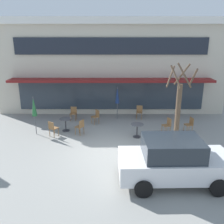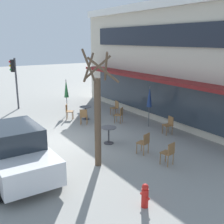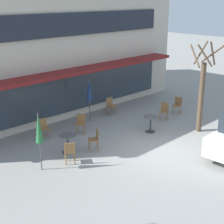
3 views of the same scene
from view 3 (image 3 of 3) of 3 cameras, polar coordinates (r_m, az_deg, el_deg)
ground_plane at (r=14.16m, az=8.30°, el=-6.78°), size 80.00×80.00×0.00m
building_facade at (r=20.56m, az=-14.13°, el=10.49°), size 16.12×9.10×6.60m
cafe_table_near_wall at (r=16.04m, az=6.44°, el=-1.59°), size 0.70×0.70×0.76m
cafe_table_streetside at (r=13.99m, az=-7.38°, el=-4.74°), size 0.70×0.70×0.76m
patio_umbrella_green_folded at (r=12.37m, az=-12.08°, el=-2.66°), size 0.28×0.28×2.20m
patio_umbrella_cream_folded at (r=17.09m, az=-3.82°, el=3.69°), size 0.28×0.28×2.20m
cafe_chair_0 at (r=15.89m, az=-5.23°, el=-1.70°), size 0.56×0.56×0.89m
cafe_chair_1 at (r=18.40m, az=-0.26°, el=1.25°), size 0.46×0.46×0.89m
cafe_chair_2 at (r=15.58m, az=-11.28°, el=-2.43°), size 0.43×0.43×0.89m
cafe_chair_3 at (r=18.81m, az=10.83°, el=1.30°), size 0.48×0.48×0.89m
cafe_chair_4 at (r=13.06m, az=-7.02°, el=-6.45°), size 0.55×0.55×0.89m
cafe_chair_5 at (r=14.11m, az=-2.81°, el=-4.35°), size 0.55×0.55×0.89m
cafe_chair_6 at (r=17.73m, az=8.66°, el=0.35°), size 0.51×0.51×0.89m
street_tree at (r=16.14m, az=14.71°, el=3.49°), size 1.34×1.32×4.26m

